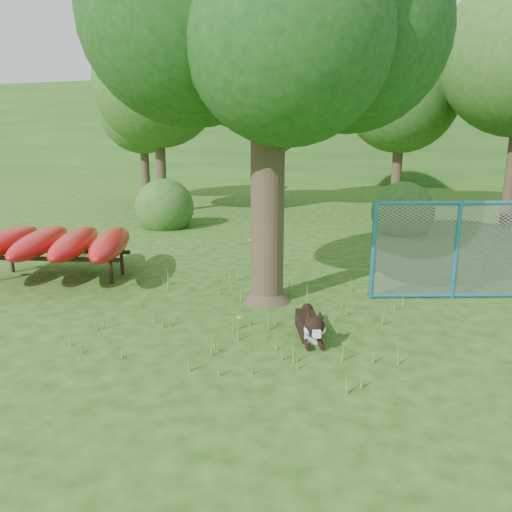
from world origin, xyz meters
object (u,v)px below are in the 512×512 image
(oak_tree, at_px, (266,8))
(fence_section, at_px, (456,250))
(husky_dog, at_px, (310,326))
(kayak_rack, at_px, (57,243))

(oak_tree, height_order, fence_section, oak_tree)
(husky_dog, relative_size, fence_section, 0.40)
(kayak_rack, bearing_deg, fence_section, -5.49)
(kayak_rack, distance_m, fence_section, 7.64)
(husky_dog, bearing_deg, fence_section, 29.50)
(fence_section, bearing_deg, kayak_rack, 169.29)
(oak_tree, xyz_separation_m, husky_dog, (1.16, -1.42, -4.58))
(kayak_rack, relative_size, husky_dog, 3.21)
(oak_tree, bearing_deg, fence_section, 20.48)
(kayak_rack, distance_m, husky_dog, 5.72)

